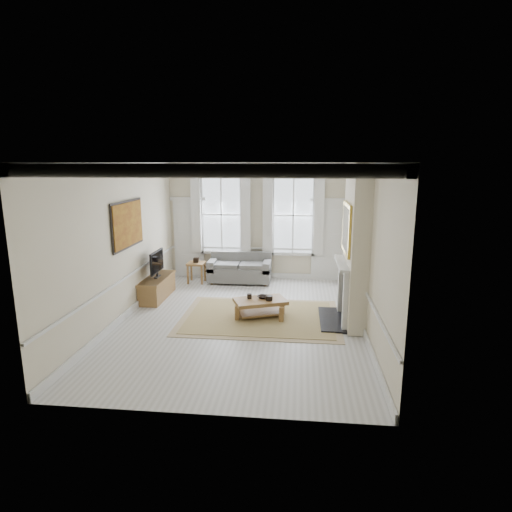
# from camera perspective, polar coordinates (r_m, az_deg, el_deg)

# --- Properties ---
(floor) EXTENTS (7.20, 7.20, 0.00)m
(floor) POSITION_cam_1_polar(r_m,az_deg,el_deg) (9.50, -2.05, -8.58)
(floor) COLOR #B7B5AD
(floor) RESTS_ON ground
(ceiling) EXTENTS (7.20, 7.20, 0.00)m
(ceiling) POSITION_cam_1_polar(r_m,az_deg,el_deg) (8.87, -2.22, 12.39)
(ceiling) COLOR white
(ceiling) RESTS_ON back_wall
(back_wall) EXTENTS (5.20, 0.00, 5.20)m
(back_wall) POSITION_cam_1_polar(r_m,az_deg,el_deg) (12.56, 0.16, 4.62)
(back_wall) COLOR beige
(back_wall) RESTS_ON floor
(left_wall) EXTENTS (0.00, 7.20, 7.20)m
(left_wall) POSITION_cam_1_polar(r_m,az_deg,el_deg) (9.74, -17.47, 1.76)
(left_wall) COLOR beige
(left_wall) RESTS_ON floor
(right_wall) EXTENTS (0.00, 7.20, 7.20)m
(right_wall) POSITION_cam_1_polar(r_m,az_deg,el_deg) (9.05, 14.41, 1.17)
(right_wall) COLOR beige
(right_wall) RESTS_ON floor
(window_left) EXTENTS (1.26, 0.20, 2.20)m
(window_left) POSITION_cam_1_polar(r_m,az_deg,el_deg) (12.63, -4.63, 5.54)
(window_left) COLOR #B2BCC6
(window_left) RESTS_ON back_wall
(window_right) EXTENTS (1.26, 0.20, 2.20)m
(window_right) POSITION_cam_1_polar(r_m,az_deg,el_deg) (12.42, 4.98, 5.42)
(window_right) COLOR #B2BCC6
(window_right) RESTS_ON back_wall
(door_left) EXTENTS (0.90, 0.08, 2.30)m
(door_left) POSITION_cam_1_polar(r_m,az_deg,el_deg) (12.97, -8.91, 2.26)
(door_left) COLOR silver
(door_left) RESTS_ON floor
(door_right) EXTENTS (0.90, 0.08, 2.30)m
(door_right) POSITION_cam_1_polar(r_m,az_deg,el_deg) (12.57, 9.48, 1.92)
(door_right) COLOR silver
(door_right) RESTS_ON floor
(painting) EXTENTS (0.05, 1.66, 1.06)m
(painting) POSITION_cam_1_polar(r_m,az_deg,el_deg) (9.94, -16.71, 4.07)
(painting) COLOR #A4781C
(painting) RESTS_ON left_wall
(chimney_breast) EXTENTS (0.35, 1.70, 3.38)m
(chimney_breast) POSITION_cam_1_polar(r_m,az_deg,el_deg) (9.22, 13.16, 1.44)
(chimney_breast) COLOR beige
(chimney_breast) RESTS_ON floor
(hearth) EXTENTS (0.55, 1.50, 0.05)m
(hearth) POSITION_cam_1_polar(r_m,az_deg,el_deg) (9.62, 10.13, -8.33)
(hearth) COLOR black
(hearth) RESTS_ON floor
(fireplace) EXTENTS (0.21, 1.45, 1.33)m
(fireplace) POSITION_cam_1_polar(r_m,az_deg,el_deg) (9.42, 11.50, -4.32)
(fireplace) COLOR silver
(fireplace) RESTS_ON floor
(mirror) EXTENTS (0.06, 1.26, 1.06)m
(mirror) POSITION_cam_1_polar(r_m,az_deg,el_deg) (9.13, 11.92, 3.63)
(mirror) COLOR gold
(mirror) RESTS_ON chimney_breast
(sofa) EXTENTS (1.77, 0.86, 0.84)m
(sofa) POSITION_cam_1_polar(r_m,az_deg,el_deg) (12.39, -2.12, -1.84)
(sofa) COLOR slate
(sofa) RESTS_ON floor
(side_table) EXTENTS (0.49, 0.49, 0.59)m
(side_table) POSITION_cam_1_polar(r_m,az_deg,el_deg) (12.38, -7.96, -1.36)
(side_table) COLOR brown
(side_table) RESTS_ON floor
(rug) EXTENTS (3.50, 2.60, 0.02)m
(rug) POSITION_cam_1_polar(r_m,az_deg,el_deg) (9.67, 0.57, -8.12)
(rug) COLOR #A48B54
(rug) RESTS_ON floor
(coffee_table) EXTENTS (1.29, 1.02, 0.42)m
(coffee_table) POSITION_cam_1_polar(r_m,az_deg,el_deg) (9.56, 0.58, -6.27)
(coffee_table) COLOR brown
(coffee_table) RESTS_ON rug
(ceramic_pot_a) EXTENTS (0.10, 0.10, 0.10)m
(ceramic_pot_a) POSITION_cam_1_polar(r_m,az_deg,el_deg) (9.59, -0.89, -5.38)
(ceramic_pot_a) COLOR black
(ceramic_pot_a) RESTS_ON coffee_table
(ceramic_pot_b) EXTENTS (0.15, 0.15, 0.11)m
(ceramic_pot_b) POSITION_cam_1_polar(r_m,az_deg,el_deg) (9.45, 1.76, -5.63)
(ceramic_pot_b) COLOR black
(ceramic_pot_b) RESTS_ON coffee_table
(bowl) EXTENTS (0.31, 0.31, 0.06)m
(bowl) POSITION_cam_1_polar(r_m,az_deg,el_deg) (9.61, 0.93, -5.48)
(bowl) COLOR black
(bowl) RESTS_ON coffee_table
(tv_stand) EXTENTS (0.49, 1.53, 0.55)m
(tv_stand) POSITION_cam_1_polar(r_m,az_deg,el_deg) (11.22, -13.03, -4.12)
(tv_stand) COLOR brown
(tv_stand) RESTS_ON floor
(tv) EXTENTS (0.08, 0.90, 0.68)m
(tv) POSITION_cam_1_polar(r_m,az_deg,el_deg) (11.04, -13.08, -0.80)
(tv) COLOR black
(tv) RESTS_ON tv_stand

